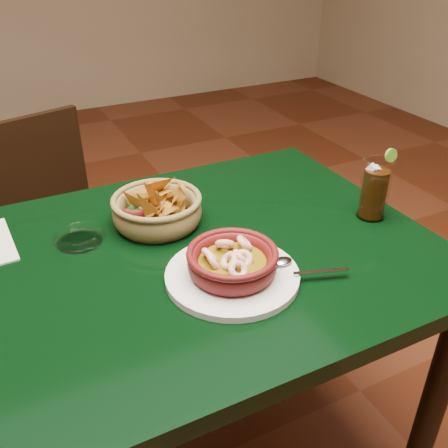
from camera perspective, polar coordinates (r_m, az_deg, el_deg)
name	(u,v)px	position (r m, az deg, el deg)	size (l,w,h in m)	color
dining_table	(163,296)	(1.12, -6.93, -8.17)	(1.20, 0.80, 0.75)	black
dining_chair	(58,233)	(1.78, -18.44, -1.03)	(0.48, 0.48, 0.84)	black
shrimp_plate	(232,265)	(0.98, 0.98, -4.72)	(0.35, 0.27, 0.08)	silver
chip_basket	(157,209)	(1.17, -7.61, 1.69)	(0.24, 0.24, 0.15)	olive
guacamole_ramekin	(137,209)	(1.22, -9.93, 1.74)	(0.12, 0.12, 0.04)	#4A0C0D
cola_drink	(375,189)	(1.23, 16.83, 3.82)	(0.15, 0.15, 0.17)	white
glass_ashtray	(79,237)	(1.15, -16.25, -1.44)	(0.12, 0.12, 0.03)	white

